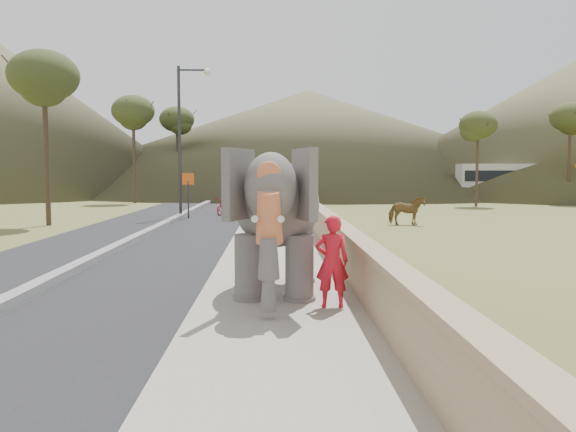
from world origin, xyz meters
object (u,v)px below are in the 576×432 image
object	(u,v)px
lamppost	(185,126)
elephant_and_man	(278,223)
cow	(407,211)
motorcyclist	(229,202)

from	to	relation	value
lamppost	elephant_and_man	bearing A→B (deg)	-76.13
cow	motorcyclist	xyz separation A→B (m)	(-8.70, 6.11, 0.05)
elephant_and_man	motorcyclist	size ratio (longest dim) A/B	1.94
lamppost	cow	size ratio (longest dim) A/B	4.97
cow	motorcyclist	bearing A→B (deg)	57.81
lamppost	elephant_and_man	size ratio (longest dim) A/B	2.08
lamppost	cow	bearing A→B (deg)	-21.78
cow	motorcyclist	world-z (taller)	motorcyclist
motorcyclist	elephant_and_man	bearing A→B (deg)	-82.93
cow	elephant_and_man	world-z (taller)	elephant_and_man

